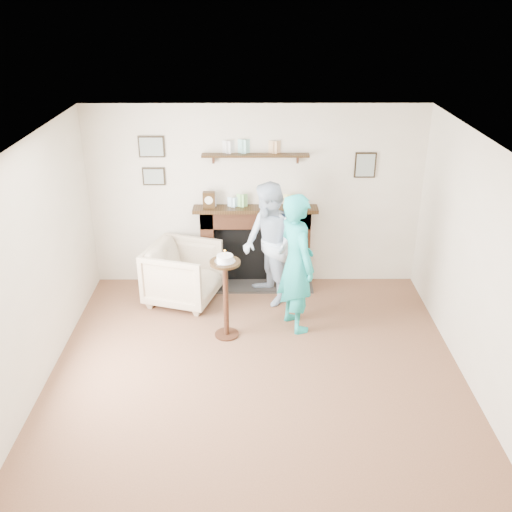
{
  "coord_description": "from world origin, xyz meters",
  "views": [
    {
      "loc": [
        -0.03,
        -4.82,
        3.81
      ],
      "look_at": [
        -0.0,
        0.9,
        1.12
      ],
      "focal_mm": 40.0,
      "sensor_mm": 36.0,
      "label": 1
    }
  ],
  "objects_px": {
    "armchair": "(185,300)",
    "pedestal_table": "(226,284)",
    "man": "(268,300)",
    "woman": "(294,325)"
  },
  "relations": [
    {
      "from": "woman",
      "to": "armchair",
      "type": "bearing_deg",
      "value": 41.68
    },
    {
      "from": "armchair",
      "to": "man",
      "type": "height_order",
      "value": "man"
    },
    {
      "from": "armchair",
      "to": "man",
      "type": "bearing_deg",
      "value": -73.12
    },
    {
      "from": "man",
      "to": "armchair",
      "type": "bearing_deg",
      "value": -113.19
    },
    {
      "from": "armchair",
      "to": "pedestal_table",
      "type": "bearing_deg",
      "value": -128.14
    },
    {
      "from": "armchair",
      "to": "pedestal_table",
      "type": "distance_m",
      "value": 1.27
    },
    {
      "from": "armchair",
      "to": "man",
      "type": "distance_m",
      "value": 1.13
    },
    {
      "from": "armchair",
      "to": "woman",
      "type": "height_order",
      "value": "woman"
    },
    {
      "from": "man",
      "to": "pedestal_table",
      "type": "xyz_separation_m",
      "value": [
        -0.53,
        -0.87,
        0.7
      ]
    },
    {
      "from": "armchair",
      "to": "pedestal_table",
      "type": "relative_size",
      "value": 0.77
    }
  ]
}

